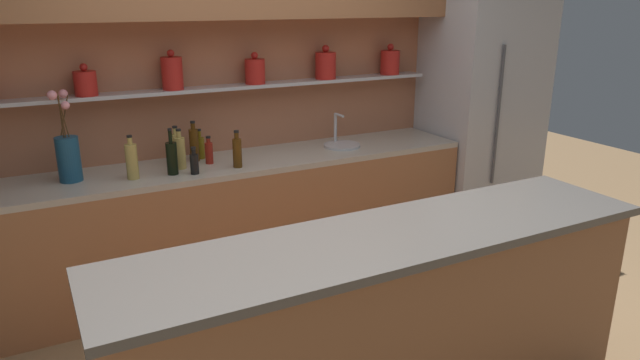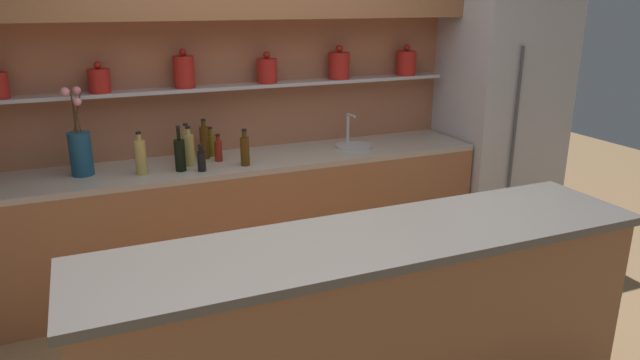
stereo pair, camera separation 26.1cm
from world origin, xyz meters
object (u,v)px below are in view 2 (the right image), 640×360
refrigerator (500,122)px  bottle_spirit_0 (205,142)px  bottle_spirit_1 (187,145)px  bottle_wine_7 (180,154)px  sink_fixture (353,144)px  bottle_spirit_4 (189,149)px  bottle_spirit_8 (245,150)px  bottle_sauce_5 (218,150)px  flower_vase (80,148)px  bottle_sauce_6 (202,160)px  bottle_spirit_2 (141,157)px  bottle_oil_3 (211,145)px

refrigerator → bottle_spirit_0: (-2.49, 0.16, 0.03)m
bottle_spirit_1 → bottle_wine_7: size_ratio=0.88×
bottle_spirit_1 → bottle_spirit_0: bearing=5.4°
sink_fixture → bottle_spirit_4: bearing=-179.0°
bottle_spirit_4 → bottle_wine_7: 0.13m
refrigerator → bottle_spirit_0: 2.49m
bottle_spirit_4 → bottle_spirit_8: bottle_spirit_4 is taller
bottle_sauce_5 → refrigerator: bearing=-1.3°
sink_fixture → bottle_wine_7: bearing=-174.5°
flower_vase → bottle_spirit_8: 1.06m
bottle_sauce_6 → bottle_wine_7: bearing=155.1°
bottle_spirit_2 → bottle_wine_7: size_ratio=0.93×
bottle_spirit_8 → bottle_spirit_2: bearing=174.8°
bottle_oil_3 → bottle_sauce_6: bearing=-111.9°
bottle_spirit_2 → bottle_sauce_5: 0.55m
bottle_spirit_2 → bottle_spirit_8: size_ratio=1.11×
refrigerator → bottle_spirit_2: (-2.95, -0.06, 0.02)m
bottle_oil_3 → bottle_spirit_2: bearing=-151.9°
bottle_spirit_2 → bottle_spirit_0: bearing=25.8°
bottle_spirit_1 → bottle_spirit_2: bearing=-147.7°
flower_vase → bottle_spirit_4: size_ratio=2.11×
bottle_spirit_4 → bottle_wine_7: (-0.08, -0.11, -0.00)m
bottle_spirit_1 → bottle_spirit_8: bearing=-38.5°
bottle_spirit_0 → bottle_spirit_1: (-0.13, -0.01, -0.01)m
bottle_spirit_0 → bottle_sauce_5: 0.14m
bottle_spirit_1 → bottle_wine_7: bottle_wine_7 is taller
bottle_spirit_0 → bottle_spirit_4: bottle_spirit_0 is taller
bottle_oil_3 → bottle_sauce_5: bearing=-84.3°
bottle_spirit_4 → bottle_spirit_8: 0.38m
bottle_sauce_6 → sink_fixture: bearing=8.9°
bottle_spirit_2 → bottle_spirit_1: bearing=32.3°
bottle_spirit_8 → bottle_wine_7: bearing=174.6°
refrigerator → bottle_spirit_8: size_ratio=7.97×
flower_vase → bottle_spirit_2: (0.36, -0.13, -0.06)m
bottle_oil_3 → flower_vase: bearing=-170.7°
flower_vase → bottle_oil_3: 0.89m
bottle_sauce_5 → bottle_spirit_8: bottle_spirit_8 is taller
bottle_wine_7 → bottle_spirit_4: bearing=53.4°
bottle_spirit_2 → bottle_sauce_6: bottle_spirit_2 is taller
bottle_spirit_8 → bottle_oil_3: bearing=115.2°
bottle_sauce_5 → bottle_spirit_4: bearing=-172.1°
bottle_oil_3 → bottle_spirit_8: size_ratio=0.84×
bottle_spirit_4 → bottle_sauce_5: size_ratio=1.40×
bottle_spirit_0 → bottle_sauce_6: 0.32m
bottle_spirit_2 → bottle_wine_7: bottle_wine_7 is taller
bottle_spirit_0 → bottle_spirit_1: bottle_spirit_0 is taller
refrigerator → bottle_spirit_0: size_ratio=7.08×
bottle_spirit_0 → bottle_spirit_1: 0.13m
flower_vase → bottle_wine_7: bearing=-14.5°
sink_fixture → bottle_spirit_2: (-1.59, -0.11, 0.09)m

